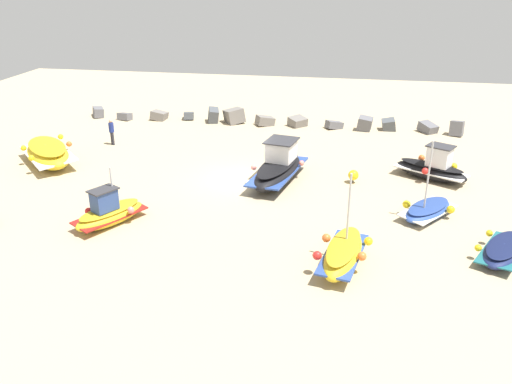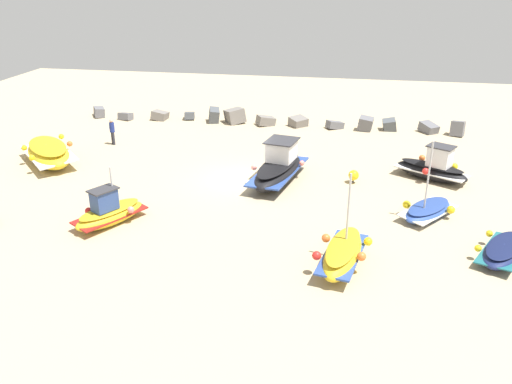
# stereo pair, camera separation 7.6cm
# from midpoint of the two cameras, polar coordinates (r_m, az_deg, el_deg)

# --- Properties ---
(ground_plane) EXTENTS (57.45, 57.45, 0.00)m
(ground_plane) POSITION_cam_midpoint_polar(r_m,az_deg,el_deg) (28.01, -1.57, 1.34)
(ground_plane) COLOR tan
(fishing_boat_0) EXTENTS (4.94, 4.99, 1.33)m
(fishing_boat_0) POSITION_cam_midpoint_polar(r_m,az_deg,el_deg) (32.36, -21.46, 3.94)
(fishing_boat_0) COLOR gold
(fishing_boat_0) RESTS_ON ground_plane
(fishing_boat_1) EXTENTS (2.76, 3.55, 2.60)m
(fishing_boat_1) POSITION_cam_midpoint_polar(r_m,az_deg,el_deg) (23.90, -15.49, -2.13)
(fishing_boat_1) COLOR gold
(fishing_boat_1) RESTS_ON ground_plane
(fishing_boat_2) EXTENTS (4.01, 3.08, 1.95)m
(fishing_boat_2) POSITION_cam_midpoint_polar(r_m,az_deg,el_deg) (29.35, 18.63, 2.44)
(fishing_boat_2) COLOR black
(fishing_boat_2) RESTS_ON ground_plane
(fishing_boat_3) EXTENTS (2.83, 5.46, 2.18)m
(fishing_boat_3) POSITION_cam_midpoint_polar(r_m,az_deg,el_deg) (27.57, 2.55, 2.61)
(fishing_boat_3) COLOR black
(fishing_boat_3) RESTS_ON ground_plane
(fishing_boat_5) EXTENTS (2.20, 3.91, 3.59)m
(fishing_boat_5) POSITION_cam_midpoint_polar(r_m,az_deg,el_deg) (20.16, 9.46, -6.59)
(fishing_boat_5) COLOR gold
(fishing_boat_5) RESTS_ON ground_plane
(fishing_boat_6) EXTENTS (2.71, 3.50, 0.71)m
(fishing_boat_6) POSITION_cam_midpoint_polar(r_m,az_deg,el_deg) (22.61, 25.29, -5.73)
(fishing_boat_6) COLOR navy
(fishing_boat_6) RESTS_ON ground_plane
(fishing_boat_7) EXTENTS (2.95, 3.28, 3.70)m
(fishing_boat_7) POSITION_cam_midpoint_polar(r_m,az_deg,el_deg) (24.95, 18.18, -1.89)
(fishing_boat_7) COLOR #2D4C9E
(fishing_boat_7) RESTS_ON ground_plane
(person_walking) EXTENTS (0.32, 0.32, 1.65)m
(person_walking) POSITION_cam_midpoint_polar(r_m,az_deg,el_deg) (34.58, -15.22, 6.48)
(person_walking) COLOR #2D2D38
(person_walking) RESTS_ON ground_plane
(breakwater_rocks) EXTENTS (26.93, 2.09, 1.26)m
(breakwater_rocks) POSITION_cam_midpoint_polar(r_m,az_deg,el_deg) (37.87, 1.79, 7.80)
(breakwater_rocks) COLOR slate
(breakwater_rocks) RESTS_ON ground_plane
(mooring_buoy_0) EXTENTS (0.54, 0.54, 0.70)m
(mooring_buoy_0) POSITION_cam_midpoint_polar(r_m,az_deg,el_deg) (27.90, 10.58, 1.79)
(mooring_buoy_0) COLOR #3F3F42
(mooring_buoy_0) RESTS_ON ground_plane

